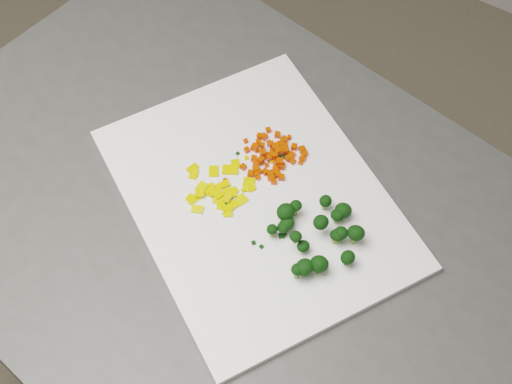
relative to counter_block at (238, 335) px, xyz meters
The scene contains 141 objects.
counter_block is the anchor object (origin of this frame).
cutting_board 0.46m from the counter_block, 65.42° to the left, with size 0.40×0.31×0.01m, color white.
carrot_pile 0.48m from the counter_block, 88.74° to the left, with size 0.09×0.09×0.03m, color red, non-canonical shape.
pepper_pile 0.47m from the counter_block, 158.40° to the left, with size 0.10×0.10×0.01m, color #DDBA0B, non-canonical shape.
broccoli_pile 0.50m from the counter_block, ahead, with size 0.11×0.11×0.05m, color black, non-canonical shape.
carrot_cube_0 0.47m from the counter_block, 85.48° to the left, with size 0.01×0.01×0.01m, color red.
carrot_cube_1 0.48m from the counter_block, 71.61° to the left, with size 0.01×0.01×0.01m, color red.
carrot_cube_2 0.48m from the counter_block, 96.21° to the left, with size 0.01×0.01×0.01m, color red.
carrot_cube_3 0.47m from the counter_block, 77.93° to the left, with size 0.01×0.01×0.01m, color red.
carrot_cube_4 0.48m from the counter_block, 78.12° to the left, with size 0.01×0.01×0.01m, color red.
carrot_cube_5 0.48m from the counter_block, 86.20° to the left, with size 0.01×0.01×0.01m, color red.
carrot_cube_6 0.48m from the counter_block, 89.87° to the left, with size 0.01×0.01×0.01m, color red.
carrot_cube_7 0.48m from the counter_block, 89.83° to the left, with size 0.01×0.01×0.01m, color red.
carrot_cube_8 0.47m from the counter_block, 109.81° to the left, with size 0.01×0.01×0.01m, color red.
carrot_cube_9 0.48m from the counter_block, 86.56° to the left, with size 0.01×0.01×0.01m, color red.
carrot_cube_10 0.48m from the counter_block, 87.12° to the left, with size 0.01×0.01×0.01m, color red.
carrot_cube_11 0.47m from the counter_block, 92.07° to the left, with size 0.01×0.01×0.01m, color red.
carrot_cube_12 0.47m from the counter_block, 82.49° to the left, with size 0.01×0.01×0.01m, color red.
carrot_cube_13 0.48m from the counter_block, 104.34° to the left, with size 0.01×0.01×0.01m, color red.
carrot_cube_14 0.47m from the counter_block, 72.68° to the left, with size 0.01×0.01×0.01m, color red.
carrot_cube_15 0.48m from the counter_block, 73.34° to the left, with size 0.01×0.01×0.01m, color red.
carrot_cube_16 0.47m from the counter_block, 108.48° to the left, with size 0.01×0.01×0.01m, color red.
carrot_cube_17 0.48m from the counter_block, 86.85° to the left, with size 0.01×0.01×0.01m, color red.
carrot_cube_18 0.48m from the counter_block, 104.03° to the left, with size 0.01×0.01×0.01m, color red.
carrot_cube_19 0.47m from the counter_block, 77.41° to the left, with size 0.01×0.01×0.01m, color red.
carrot_cube_20 0.48m from the counter_block, 89.49° to the left, with size 0.01×0.01×0.01m, color red.
carrot_cube_21 0.47m from the counter_block, 91.55° to the left, with size 0.01×0.01×0.01m, color red.
carrot_cube_22 0.48m from the counter_block, 78.70° to the left, with size 0.01×0.01×0.01m, color red.
carrot_cube_23 0.48m from the counter_block, 74.30° to the left, with size 0.01×0.01×0.01m, color red.
carrot_cube_24 0.48m from the counter_block, 89.06° to the left, with size 0.01×0.01×0.01m, color red.
carrot_cube_25 0.47m from the counter_block, 68.09° to the left, with size 0.01×0.01×0.01m, color red.
carrot_cube_26 0.47m from the counter_block, 93.87° to the left, with size 0.01×0.01×0.01m, color red.
carrot_cube_27 0.48m from the counter_block, 87.68° to the left, with size 0.01×0.01×0.01m, color red.
carrot_cube_28 0.48m from the counter_block, 104.68° to the left, with size 0.01×0.01×0.01m, color red.
carrot_cube_29 0.47m from the counter_block, 83.94° to the left, with size 0.01×0.01×0.01m, color red.
carrot_cube_30 0.47m from the counter_block, 79.51° to the left, with size 0.01×0.01×0.01m, color red.
carrot_cube_31 0.47m from the counter_block, 76.70° to the left, with size 0.01×0.01×0.01m, color red.
carrot_cube_32 0.47m from the counter_block, 68.84° to the left, with size 0.01×0.01×0.01m, color red.
carrot_cube_33 0.48m from the counter_block, 87.90° to the left, with size 0.01×0.01×0.01m, color red.
carrot_cube_34 0.47m from the counter_block, 89.61° to the left, with size 0.01×0.01×0.01m, color red.
carrot_cube_35 0.48m from the counter_block, 80.98° to the left, with size 0.01×0.01×0.01m, color red.
carrot_cube_36 0.47m from the counter_block, 77.59° to the left, with size 0.01×0.01×0.01m, color red.
carrot_cube_37 0.48m from the counter_block, 71.48° to the left, with size 0.01×0.01×0.01m, color red.
carrot_cube_38 0.48m from the counter_block, 101.21° to the left, with size 0.01×0.01×0.01m, color red.
carrot_cube_39 0.48m from the counter_block, 88.92° to the left, with size 0.01×0.01×0.01m, color red.
carrot_cube_40 0.48m from the counter_block, 103.24° to the left, with size 0.01×0.01×0.01m, color red.
carrot_cube_41 0.47m from the counter_block, 78.74° to the left, with size 0.01×0.01×0.01m, color red.
carrot_cube_42 0.47m from the counter_block, 95.23° to the left, with size 0.01×0.01×0.01m, color red.
carrot_cube_43 0.47m from the counter_block, 102.50° to the left, with size 0.01×0.01×0.01m, color red.
carrot_cube_44 0.48m from the counter_block, 86.42° to the left, with size 0.01×0.01×0.01m, color red.
carrot_cube_45 0.48m from the counter_block, 77.78° to the left, with size 0.01×0.01×0.01m, color red.
carrot_cube_46 0.47m from the counter_block, 90.20° to the left, with size 0.01×0.01×0.01m, color red.
carrot_cube_47 0.48m from the counter_block, 112.44° to the left, with size 0.01×0.01×0.01m, color red.
carrot_cube_48 0.47m from the counter_block, 101.16° to the left, with size 0.01×0.01×0.01m, color red.
carrot_cube_49 0.48m from the counter_block, 82.91° to the left, with size 0.01×0.01×0.01m, color red.
carrot_cube_50 0.48m from the counter_block, 81.58° to the left, with size 0.01×0.01×0.01m, color red.
carrot_cube_51 0.48m from the counter_block, 93.46° to the left, with size 0.01×0.01×0.01m, color red.
carrot_cube_52 0.48m from the counter_block, 70.24° to the left, with size 0.01×0.01×0.01m, color red.
carrot_cube_53 0.48m from the counter_block, 94.42° to the left, with size 0.01×0.01×0.01m, color red.
carrot_cube_54 0.47m from the counter_block, 73.60° to the left, with size 0.01×0.01×0.01m, color red.
carrot_cube_55 0.47m from the counter_block, 96.71° to the left, with size 0.01×0.01×0.01m, color red.
carrot_cube_56 0.48m from the counter_block, 78.29° to the left, with size 0.01×0.01×0.01m, color red.
carrot_cube_57 0.48m from the counter_block, 100.79° to the left, with size 0.01×0.01×0.01m, color red.
carrot_cube_58 0.47m from the counter_block, 75.69° to the left, with size 0.01×0.01×0.01m, color red.
carrot_cube_59 0.48m from the counter_block, 85.79° to the left, with size 0.01×0.01×0.01m, color red.
carrot_cube_60 0.47m from the counter_block, 97.63° to the left, with size 0.01×0.01×0.01m, color red.
carrot_cube_61 0.48m from the counter_block, 73.50° to the left, with size 0.01×0.01×0.01m, color red.
carrot_cube_62 0.48m from the counter_block, 93.72° to the left, with size 0.01×0.01×0.01m, color red.
carrot_cube_63 0.48m from the counter_block, 81.18° to the left, with size 0.01×0.01×0.01m, color red.
carrot_cube_64 0.48m from the counter_block, 98.80° to the left, with size 0.01×0.01×0.01m, color red.
carrot_cube_65 0.48m from the counter_block, 76.43° to the left, with size 0.01×0.01×0.01m, color red.
carrot_cube_66 0.48m from the counter_block, 88.90° to the left, with size 0.01×0.01×0.01m, color red.
carrot_cube_67 0.48m from the counter_block, 95.10° to the left, with size 0.01×0.01×0.01m, color red.
carrot_cube_68 0.48m from the counter_block, 84.66° to the left, with size 0.01×0.01×0.01m, color red.
carrot_cube_69 0.48m from the counter_block, 85.94° to the left, with size 0.01×0.01×0.01m, color red.
carrot_cube_70 0.47m from the counter_block, 96.71° to the left, with size 0.01×0.01×0.01m, color red.
pepper_chunk_0 0.47m from the counter_block, 138.29° to the left, with size 0.01×0.01×0.00m, color #DDBA0B.
pepper_chunk_1 0.47m from the counter_block, 143.99° to the left, with size 0.02×0.01×0.00m, color #DDBA0B.
pepper_chunk_2 0.47m from the counter_block, 161.50° to the left, with size 0.02×0.01×0.00m, color #DDBA0B.
pepper_chunk_3 0.46m from the counter_block, 96.00° to the left, with size 0.01×0.01×0.00m, color #DDBA0B.
pepper_chunk_4 0.46m from the counter_block, behind, with size 0.02×0.01×0.00m, color #DDBA0B.
pepper_chunk_5 0.46m from the counter_block, 88.28° to the left, with size 0.01×0.01×0.00m, color #DDBA0B.
pepper_chunk_6 0.46m from the counter_block, 78.95° to the left, with size 0.01×0.02×0.00m, color #DDBA0B.
pepper_chunk_7 0.46m from the counter_block, 138.08° to the left, with size 0.02×0.01×0.00m, color #DDBA0B.
pepper_chunk_8 0.46m from the counter_block, 147.77° to the right, with size 0.02×0.01×0.00m, color #DDBA0B.
pepper_chunk_9 0.47m from the counter_block, 166.25° to the right, with size 0.01×0.01×0.00m, color #DDBA0B.
pepper_chunk_10 0.47m from the counter_block, 165.08° to the left, with size 0.01×0.01×0.00m, color #DDBA0B.
pepper_chunk_11 0.46m from the counter_block, 160.46° to the left, with size 0.02×0.01×0.00m, color #DDBA0B.
pepper_chunk_12 0.47m from the counter_block, 117.80° to the left, with size 0.01×0.01×0.00m, color #DDBA0B.
pepper_chunk_13 0.47m from the counter_block, 119.20° to the left, with size 0.01×0.02×0.00m, color #DDBA0B.
pepper_chunk_14 0.47m from the counter_block, 162.88° to the left, with size 0.02×0.01×0.00m, color #DDBA0B.
pepper_chunk_15 0.47m from the counter_block, behind, with size 0.01×0.01×0.00m, color #DDBA0B.
pepper_chunk_16 0.46m from the counter_block, 115.42° to the left, with size 0.01×0.01×0.00m, color #DDBA0B.
pepper_chunk_17 0.47m from the counter_block, 165.91° to the right, with size 0.02×0.01×0.00m, color #DDBA0B.
pepper_chunk_18 0.46m from the counter_block, 164.49° to the left, with size 0.02×0.01×0.00m, color #DDBA0B.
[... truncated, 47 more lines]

